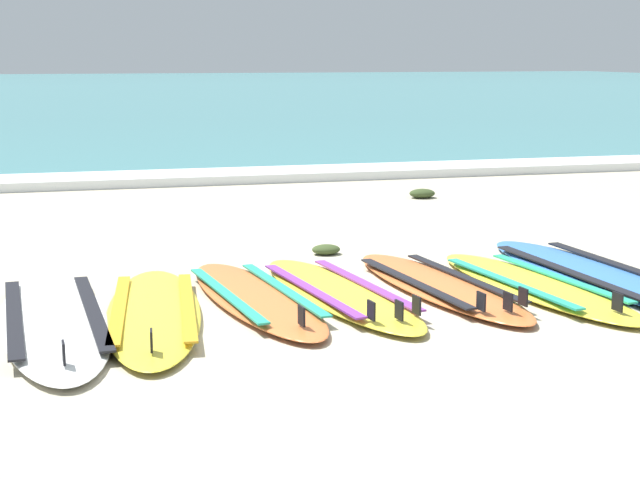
{
  "coord_description": "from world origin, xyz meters",
  "views": [
    {
      "loc": [
        -1.54,
        -5.8,
        1.56
      ],
      "look_at": [
        0.17,
        0.65,
        0.25
      ],
      "focal_mm": 53.62,
      "sensor_mm": 36.0,
      "label": 1
    }
  ],
  "objects_px": {
    "surfboard_2": "(255,297)",
    "surfboard_6": "(595,274)",
    "surfboard_3": "(338,292)",
    "surfboard_4": "(439,285)",
    "surfboard_1": "(154,312)",
    "surfboard_5": "(534,285)",
    "surfboard_0": "(54,319)"
  },
  "relations": [
    {
      "from": "surfboard_0",
      "to": "surfboard_5",
      "type": "distance_m",
      "value": 3.1
    },
    {
      "from": "surfboard_1",
      "to": "surfboard_3",
      "type": "distance_m",
      "value": 1.22
    },
    {
      "from": "surfboard_2",
      "to": "surfboard_4",
      "type": "relative_size",
      "value": 0.99
    },
    {
      "from": "surfboard_0",
      "to": "surfboard_6",
      "type": "relative_size",
      "value": 0.97
    },
    {
      "from": "surfboard_6",
      "to": "surfboard_3",
      "type": "bearing_deg",
      "value": -178.7
    },
    {
      "from": "surfboard_0",
      "to": "surfboard_1",
      "type": "bearing_deg",
      "value": 0.85
    },
    {
      "from": "surfboard_1",
      "to": "surfboard_3",
      "type": "bearing_deg",
      "value": 8.62
    },
    {
      "from": "surfboard_6",
      "to": "surfboard_4",
      "type": "bearing_deg",
      "value": -178.83
    },
    {
      "from": "surfboard_1",
      "to": "surfboard_5",
      "type": "relative_size",
      "value": 1.04
    },
    {
      "from": "surfboard_1",
      "to": "surfboard_5",
      "type": "bearing_deg",
      "value": 0.88
    },
    {
      "from": "surfboard_2",
      "to": "surfboard_4",
      "type": "height_order",
      "value": "same"
    },
    {
      "from": "surfboard_1",
      "to": "surfboard_3",
      "type": "relative_size",
      "value": 1.04
    },
    {
      "from": "surfboard_3",
      "to": "surfboard_5",
      "type": "distance_m",
      "value": 1.33
    },
    {
      "from": "surfboard_2",
      "to": "surfboard_3",
      "type": "distance_m",
      "value": 0.55
    },
    {
      "from": "surfboard_4",
      "to": "surfboard_1",
      "type": "bearing_deg",
      "value": -173.98
    },
    {
      "from": "surfboard_5",
      "to": "surfboard_3",
      "type": "bearing_deg",
      "value": 173.79
    },
    {
      "from": "surfboard_0",
      "to": "surfboard_3",
      "type": "distance_m",
      "value": 1.79
    },
    {
      "from": "surfboard_4",
      "to": "surfboard_6",
      "type": "height_order",
      "value": "same"
    },
    {
      "from": "surfboard_4",
      "to": "surfboard_5",
      "type": "distance_m",
      "value": 0.64
    },
    {
      "from": "surfboard_6",
      "to": "surfboard_1",
      "type": "bearing_deg",
      "value": -175.83
    },
    {
      "from": "surfboard_1",
      "to": "surfboard_2",
      "type": "distance_m",
      "value": 0.69
    },
    {
      "from": "surfboard_2",
      "to": "surfboard_3",
      "type": "height_order",
      "value": "same"
    },
    {
      "from": "surfboard_1",
      "to": "surfboard_4",
      "type": "bearing_deg",
      "value": 6.02
    },
    {
      "from": "surfboard_2",
      "to": "surfboard_5",
      "type": "height_order",
      "value": "same"
    },
    {
      "from": "surfboard_1",
      "to": "surfboard_2",
      "type": "relative_size",
      "value": 1.06
    },
    {
      "from": "surfboard_1",
      "to": "surfboard_0",
      "type": "bearing_deg",
      "value": -179.15
    },
    {
      "from": "surfboard_0",
      "to": "surfboard_4",
      "type": "xyz_separation_m",
      "value": [
        2.48,
        0.21,
        0.0
      ]
    },
    {
      "from": "surfboard_2",
      "to": "surfboard_6",
      "type": "distance_m",
      "value": 2.43
    },
    {
      "from": "surfboard_2",
      "to": "surfboard_6",
      "type": "height_order",
      "value": "same"
    },
    {
      "from": "surfboard_3",
      "to": "surfboard_5",
      "type": "bearing_deg",
      "value": -6.21
    },
    {
      "from": "surfboard_2",
      "to": "surfboard_6",
      "type": "bearing_deg",
      "value": 0.57
    },
    {
      "from": "surfboard_3",
      "to": "surfboard_6",
      "type": "bearing_deg",
      "value": 1.3
    }
  ]
}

